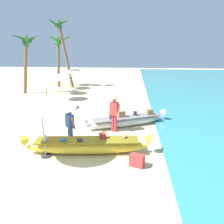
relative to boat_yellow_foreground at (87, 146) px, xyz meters
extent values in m
plane|color=beige|center=(-0.74, 0.14, -0.30)|extent=(80.00, 80.00, 0.00)
ellipsoid|color=yellow|center=(0.00, 0.00, -0.04)|extent=(4.65, 1.26, 0.54)
cone|color=yellow|center=(-2.23, -0.28, 0.28)|extent=(0.46, 0.47, 0.49)
cone|color=yellow|center=(2.23, 0.28, 0.28)|extent=(0.46, 0.47, 0.49)
cube|color=olive|center=(0.00, 0.00, 0.23)|extent=(3.92, 1.19, 0.04)
sphere|color=tan|center=(1.40, 0.30, 0.31)|extent=(0.16, 0.16, 0.16)
cube|color=#B73333|center=(0.57, 0.19, 0.34)|extent=(0.30, 0.27, 0.22)
cylinder|color=#2D2D33|center=(-0.24, -0.15, 0.28)|extent=(0.21, 0.21, 0.10)
cylinder|color=#386699|center=(-0.86, -0.22, 0.28)|extent=(0.23, 0.23, 0.10)
cylinder|color=silver|center=(-1.49, -0.29, 0.35)|extent=(0.14, 0.14, 0.24)
ellipsoid|color=white|center=(1.36, 3.19, -0.07)|extent=(4.14, 2.56, 0.47)
cone|color=white|center=(-0.50, 2.25, 0.22)|extent=(0.56, 0.57, 0.50)
cone|color=white|center=(3.23, 4.13, 0.22)|extent=(0.56, 0.57, 0.50)
cube|color=gray|center=(1.36, 3.19, 0.17)|extent=(3.53, 2.27, 0.04)
cube|color=#9E754C|center=(2.56, 3.76, 0.31)|extent=(0.40, 0.40, 0.29)
cylinder|color=#2D2D33|center=(1.80, 3.51, 0.28)|extent=(0.19, 0.19, 0.22)
cube|color=#9E754C|center=(1.12, 3.15, 0.33)|extent=(0.40, 0.32, 0.32)
cylinder|color=#2D2D33|center=(0.60, 2.73, 0.32)|extent=(0.12, 0.12, 0.30)
cylinder|color=#B2383D|center=(0.88, 2.33, 0.11)|extent=(0.14, 0.14, 0.82)
cylinder|color=#B2383D|center=(0.75, 2.37, 0.11)|extent=(0.14, 0.14, 0.82)
cube|color=#DB3D38|center=(0.81, 2.35, 0.84)|extent=(0.41, 0.33, 0.64)
cylinder|color=tan|center=(1.02, 2.26, 0.79)|extent=(0.15, 0.23, 0.58)
cylinder|color=tan|center=(0.59, 2.41, 0.79)|extent=(0.15, 0.23, 0.58)
sphere|color=tan|center=(0.81, 2.35, 1.27)|extent=(0.22, 0.22, 0.22)
cylinder|color=tan|center=(0.81, 2.35, 1.35)|extent=(0.44, 0.44, 0.02)
cone|color=tan|center=(0.81, 2.35, 1.42)|extent=(0.26, 0.26, 0.12)
cylinder|color=#3D5BA8|center=(-0.89, 0.70, 0.09)|extent=(0.14, 0.14, 0.78)
cylinder|color=#3D5BA8|center=(-0.79, 0.61, 0.09)|extent=(0.14, 0.14, 0.78)
cube|color=#3356B2|center=(-0.84, 0.66, 0.75)|extent=(0.41, 0.41, 0.55)
cylinder|color=#9E7051|center=(-0.99, 0.83, 0.70)|extent=(0.20, 0.20, 0.50)
cylinder|color=#9E7051|center=(-0.66, 0.51, 0.70)|extent=(0.20, 0.20, 0.50)
sphere|color=#9E7051|center=(-0.84, 0.66, 1.15)|extent=(0.22, 0.22, 0.22)
cylinder|color=#B7B7BC|center=(-1.48, -0.43, 0.83)|extent=(0.05, 0.05, 2.26)
cone|color=silver|center=(-1.48, -0.43, 1.77)|extent=(2.44, 2.44, 0.41)
cylinder|color=#333338|center=(-1.48, -0.43, -0.27)|extent=(0.36, 0.36, 0.06)
cylinder|color=#8E6B47|center=(-3.95, 5.92, 0.65)|extent=(0.04, 0.04, 1.90)
cone|color=beige|center=(-3.95, 5.92, 1.45)|extent=(1.60, 1.60, 0.32)
cylinder|color=#8E6B47|center=(-3.94, 8.62, 0.65)|extent=(0.04, 0.04, 1.90)
cone|color=beige|center=(-3.94, 8.62, 1.45)|extent=(1.60, 1.60, 0.32)
cylinder|color=#8E6B47|center=(-4.48, 10.90, 0.65)|extent=(0.04, 0.04, 1.90)
cone|color=beige|center=(-4.48, 10.90, 1.45)|extent=(1.60, 1.60, 0.32)
cylinder|color=#8E6B47|center=(-4.68, 13.50, 0.65)|extent=(0.04, 0.04, 1.90)
cone|color=beige|center=(-4.68, 13.50, 1.45)|extent=(1.60, 1.60, 0.32)
cylinder|color=#8E6B47|center=(-4.91, 15.84, 0.65)|extent=(0.04, 0.04, 1.90)
cone|color=beige|center=(-4.91, 15.84, 1.45)|extent=(1.60, 1.60, 0.32)
cylinder|color=brown|center=(-6.18, 14.86, 2.20)|extent=(0.60, 0.28, 5.02)
cone|color=#337F3D|center=(-5.48, 14.83, 4.49)|extent=(2.00, 0.47, 1.05)
cone|color=#337F3D|center=(-5.77, 15.27, 4.42)|extent=(1.22, 1.65, 1.19)
cone|color=#337F3D|center=(-6.34, 15.26, 4.46)|extent=(1.42, 1.67, 1.11)
cone|color=#337F3D|center=(-6.53, 14.84, 4.52)|extent=(1.87, 0.42, 0.94)
cone|color=#337F3D|center=(-6.25, 14.38, 4.53)|extent=(1.16, 1.90, 0.91)
cone|color=#337F3D|center=(-5.82, 14.50, 4.46)|extent=(1.06, 1.48, 1.06)
cylinder|color=brown|center=(-5.20, 14.36, 2.94)|extent=(1.38, 0.28, 6.54)
cone|color=#23602D|center=(-5.35, 14.41, 6.07)|extent=(1.53, 0.56, 0.78)
cone|color=#23602D|center=(-5.49, 14.75, 6.04)|extent=(1.26, 1.66, 0.87)
cone|color=#23602D|center=(-5.90, 14.71, 6.03)|extent=(0.89, 1.46, 0.87)
cone|color=#23602D|center=(-6.17, 14.36, 5.97)|extent=(1.54, 0.37, 1.03)
cone|color=#23602D|center=(-6.01, 13.98, 5.91)|extent=(1.21, 1.53, 1.19)
cone|color=#23602D|center=(-5.49, 13.93, 6.03)|extent=(1.25, 1.75, 0.91)
cylinder|color=brown|center=(-7.80, 10.97, 2.14)|extent=(0.94, 0.28, 4.93)
cone|color=#23602D|center=(-7.03, 11.01, 4.45)|extent=(1.65, 0.50, 0.81)
cone|color=#23602D|center=(-7.27, 11.41, 4.33)|extent=(1.04, 1.72, 1.15)
cone|color=#23602D|center=(-7.73, 11.36, 4.45)|extent=(1.27, 1.65, 0.83)
cone|color=#23602D|center=(-7.88, 10.93, 4.47)|extent=(1.57, 0.51, 0.76)
cone|color=#23602D|center=(-7.77, 10.55, 4.44)|extent=(1.38, 1.75, 0.87)
cone|color=#23602D|center=(-7.22, 10.49, 4.30)|extent=(1.22, 1.87, 1.25)
cube|color=#C63838|center=(1.87, -0.76, -0.10)|extent=(0.55, 0.45, 0.41)
camera|label=1|loc=(1.68, -7.26, 3.49)|focal=34.21mm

